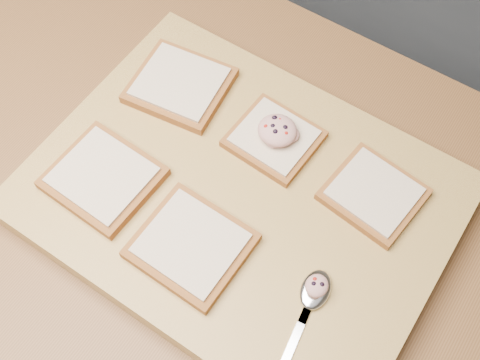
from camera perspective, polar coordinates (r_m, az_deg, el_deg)
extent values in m
cube|color=slate|center=(1.24, 2.29, -15.84)|extent=(1.90, 0.75, 0.84)
cube|color=brown|center=(0.81, 3.42, -8.66)|extent=(2.00, 0.80, 0.06)
cube|color=tan|center=(0.79, 0.00, -1.78)|extent=(0.52, 0.40, 0.04)
cube|color=#945A26|center=(0.86, -5.70, 8.92)|extent=(0.14, 0.13, 0.01)
cube|color=beige|center=(0.85, -5.75, 9.29)|extent=(0.12, 0.11, 0.00)
cube|color=#945A26|center=(0.81, 3.25, 3.90)|extent=(0.11, 0.11, 0.01)
cube|color=beige|center=(0.80, 3.27, 4.20)|extent=(0.10, 0.09, 0.00)
cube|color=#945A26|center=(0.78, 12.54, -1.33)|extent=(0.12, 0.11, 0.01)
cube|color=beige|center=(0.78, 12.65, -1.06)|extent=(0.11, 0.10, 0.00)
cube|color=#945A26|center=(0.79, -12.83, 0.17)|extent=(0.13, 0.12, 0.01)
cube|color=beige|center=(0.79, -12.96, 0.50)|extent=(0.11, 0.10, 0.00)
cube|color=#945A26|center=(0.73, -4.63, -6.23)|extent=(0.13, 0.12, 0.01)
cube|color=beige|center=(0.73, -4.68, -5.95)|extent=(0.11, 0.10, 0.00)
ellipsoid|color=tan|center=(0.79, 3.57, 4.72)|extent=(0.05, 0.05, 0.02)
sphere|color=black|center=(0.78, 4.29, 4.95)|extent=(0.01, 0.01, 0.01)
sphere|color=black|center=(0.79, 3.29, 5.87)|extent=(0.01, 0.01, 0.01)
sphere|color=black|center=(0.78, 3.37, 4.57)|extent=(0.01, 0.01, 0.01)
sphere|color=black|center=(0.78, 3.14, 5.08)|extent=(0.01, 0.01, 0.01)
sphere|color=#A5140C|center=(0.78, 4.38, 4.42)|extent=(0.01, 0.01, 0.01)
sphere|color=#A5140C|center=(0.79, 3.79, 5.68)|extent=(0.01, 0.01, 0.01)
sphere|color=#A5140C|center=(0.78, 2.47, 5.08)|extent=(0.01, 0.01, 0.01)
ellipsoid|color=silver|center=(0.72, 7.17, -10.26)|extent=(0.04, 0.06, 0.01)
cube|color=silver|center=(0.72, 6.35, -12.18)|extent=(0.01, 0.03, 0.00)
cube|color=silver|center=(0.70, 4.56, -16.19)|extent=(0.03, 0.13, 0.00)
ellipsoid|color=tan|center=(0.71, 7.29, -9.92)|extent=(0.03, 0.03, 0.01)
sphere|color=black|center=(0.70, 7.76, -9.79)|extent=(0.01, 0.01, 0.01)
sphere|color=black|center=(0.70, 7.01, -9.75)|extent=(0.01, 0.01, 0.01)
sphere|color=#A5140C|center=(0.70, 7.11, -9.33)|extent=(0.01, 0.01, 0.01)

